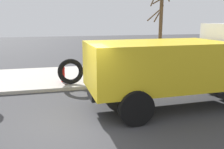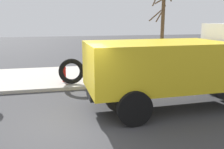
% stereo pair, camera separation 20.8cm
% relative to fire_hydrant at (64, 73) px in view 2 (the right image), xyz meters
% --- Properties ---
extents(ground_plane, '(80.00, 80.00, 0.00)m').
position_rel_fire_hydrant_xyz_m(ground_plane, '(-0.08, -5.09, -0.57)').
color(ground_plane, '#38383A').
extents(sidewalk_curb, '(36.00, 5.00, 0.15)m').
position_rel_fire_hydrant_xyz_m(sidewalk_curb, '(-0.08, 1.41, -0.49)').
color(sidewalk_curb, '#ADA89E').
rests_on(sidewalk_curb, ground).
extents(fire_hydrant, '(0.21, 0.48, 0.78)m').
position_rel_fire_hydrant_xyz_m(fire_hydrant, '(0.00, 0.00, 0.00)').
color(fire_hydrant, red).
rests_on(fire_hydrant, sidewalk_curb).
extents(loose_tire, '(1.21, 0.30, 1.22)m').
position_rel_fire_hydrant_xyz_m(loose_tire, '(0.34, -0.52, 0.19)').
color(loose_tire, black).
rests_on(loose_tire, sidewalk_curb).
extents(dump_truck_yellow, '(7.07, 2.96, 3.00)m').
position_rel_fire_hydrant_xyz_m(dump_truck_yellow, '(4.37, -3.95, 1.05)').
color(dump_truck_yellow, gold).
rests_on(dump_truck_yellow, ground).
extents(bare_tree, '(1.20, 1.12, 5.06)m').
position_rel_fire_hydrant_xyz_m(bare_tree, '(5.55, 1.04, 2.01)').
color(bare_tree, '#4C3823').
rests_on(bare_tree, sidewalk_curb).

